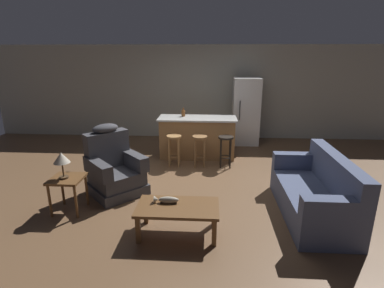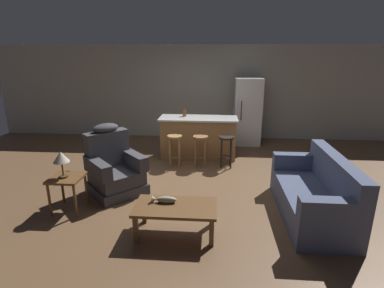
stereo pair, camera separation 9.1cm
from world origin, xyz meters
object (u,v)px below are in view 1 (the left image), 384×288
Objects in this scene: coffee_table at (178,210)px; kitchen_island at (197,137)px; table_lamp at (61,159)px; refrigerator at (246,111)px; couch at (316,194)px; bottle_tall_green at (183,113)px; recliner_near_lamp at (114,169)px; bar_stool_left at (174,145)px; bar_stool_right at (226,146)px; bar_stool_middle at (200,145)px; end_table at (67,184)px; fish_figurine at (166,200)px.

kitchen_island is (0.12, 3.21, 0.11)m from coffee_table.
refrigerator is (3.14, 3.92, 0.01)m from table_lamp.
bottle_tall_green is (-2.24, 2.69, 0.69)m from couch.
recliner_near_lamp is 1.76× the size of bar_stool_left.
couch is at bearing -56.88° from bar_stool_right.
couch is at bearing -46.85° from bar_stool_middle.
bar_stool_left is at bearing -133.11° from refrigerator.
bar_stool_left is at bearing 180.00° from bar_stool_middle.
table_lamp is (-0.53, -0.74, 0.45)m from recliner_near_lamp.
bar_stool_middle is 3.38× the size of bottle_tall_green.
refrigerator is (1.24, 1.20, 0.40)m from kitchen_island.
coffee_table is 1.62× the size of bar_stool_right.
bar_stool_middle is (1.46, 1.35, 0.05)m from recliner_near_lamp.
bottle_tall_green is (-0.34, 0.12, 0.55)m from kitchen_island.
bar_stool_middle is (0.55, 0.00, 0.00)m from bar_stool_left.
table_lamp is (-1.78, 0.50, 0.50)m from coffee_table.
recliner_near_lamp is 1.76× the size of bar_stool_middle.
end_table is (-1.75, 0.51, 0.10)m from coffee_table.
end_table is at bearing -78.23° from recliner_near_lamp.
couch is 3.57m from bottle_tall_green.
couch is (2.19, 0.56, -0.12)m from fish_figurine.
table_lamp is 2.91m from bar_stool_middle.
couch reaches higher than fish_figurine.
bottle_tall_green is (-0.05, 3.25, 0.56)m from fish_figurine.
recliner_near_lamp reaches higher than bar_stool_right.
kitchen_island is at bearing 84.78° from fish_figurine.
bottle_tall_green is at bearing 160.81° from kitchen_island.
bar_stool_middle is 0.55m from bar_stool_right.
couch is at bearing 36.14° from recliner_near_lamp.
bar_stool_right is (2.01, 1.35, 0.05)m from recliner_near_lamp.
fish_figurine is at bearing -110.22° from bar_stool_right.
bar_stool_left and bar_stool_right have the same top height.
bottle_tall_green reaches higher than table_lamp.
bar_stool_right is (2.54, 2.09, -0.40)m from table_lamp.
bar_stool_left is at bearing -100.41° from bottle_tall_green.
table_lamp is 3.34m from kitchen_island.
bar_stool_right is at bearing -44.73° from kitchen_island.
bar_stool_left is at bearing -39.23° from couch.
refrigerator is at bearing -79.94° from couch.
recliner_near_lamp is 0.68× the size of refrigerator.
couch is at bearing 2.13° from table_lamp.
table_lamp is at bearing -140.56° from bar_stool_right.
table_lamp is 3.24m from bottle_tall_green.
bar_stool_left is 1.11m from bar_stool_right.
bar_stool_left reaches higher than end_table.
recliner_near_lamp is 2.42m from bottle_tall_green.
refrigerator is at bearing 71.76° from bar_stool_right.
bar_stool_left reaches higher than coffee_table.
end_table is 2.50m from bar_stool_left.
recliner_near_lamp is 0.88m from end_table.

